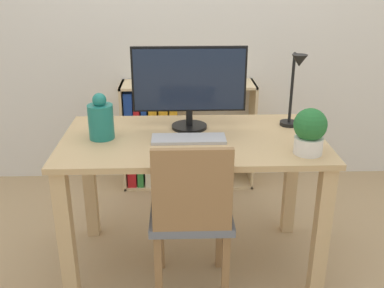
# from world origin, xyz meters

# --- Properties ---
(ground_plane) EXTENTS (10.00, 10.00, 0.00)m
(ground_plane) POSITION_xyz_m (0.00, 0.00, 0.00)
(ground_plane) COLOR tan
(wall_back) EXTENTS (8.00, 0.05, 2.60)m
(wall_back) POSITION_xyz_m (0.00, 1.19, 1.30)
(wall_back) COLOR silver
(wall_back) RESTS_ON ground_plane
(desk) EXTENTS (1.34, 0.73, 0.77)m
(desk) POSITION_xyz_m (0.00, 0.00, 0.62)
(desk) COLOR tan
(desk) RESTS_ON ground_plane
(monitor) EXTENTS (0.60, 0.19, 0.44)m
(monitor) POSITION_xyz_m (-0.01, 0.15, 1.02)
(monitor) COLOR black
(monitor) RESTS_ON desk
(keyboard) EXTENTS (0.37, 0.13, 0.02)m
(keyboard) POSITION_xyz_m (-0.02, -0.04, 0.77)
(keyboard) COLOR #B2B2B7
(keyboard) RESTS_ON desk
(vase) EXTENTS (0.13, 0.13, 0.24)m
(vase) POSITION_xyz_m (-0.46, 0.01, 0.87)
(vase) COLOR #1E7266
(vase) RESTS_ON desk
(desk_lamp) EXTENTS (0.10, 0.19, 0.41)m
(desk_lamp) POSITION_xyz_m (0.54, 0.12, 1.01)
(desk_lamp) COLOR black
(desk_lamp) RESTS_ON desk
(potted_plant) EXTENTS (0.15, 0.15, 0.22)m
(potted_plant) POSITION_xyz_m (0.53, -0.23, 0.88)
(potted_plant) COLOR silver
(potted_plant) RESTS_ON desk
(chair) EXTENTS (0.40, 0.40, 0.86)m
(chair) POSITION_xyz_m (-0.02, -0.27, 0.48)
(chair) COLOR slate
(chair) RESTS_ON ground_plane
(bookshelf) EXTENTS (0.98, 0.28, 0.79)m
(bookshelf) POSITION_xyz_m (-0.18, 1.01, 0.37)
(bookshelf) COLOR #D8BC8C
(bookshelf) RESTS_ON ground_plane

